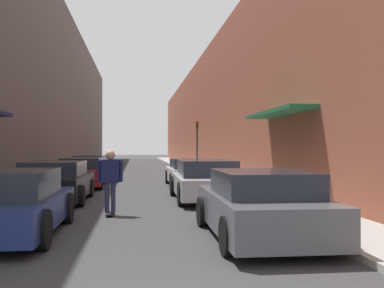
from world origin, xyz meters
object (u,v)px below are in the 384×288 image
(parked_car_left_2, at_px, (82,173))
(parked_car_left_3, at_px, (90,167))
(parked_car_left_0, at_px, (9,204))
(traffic_light, at_px, (197,141))
(parked_car_right_2, at_px, (189,172))
(parked_car_right_0, at_px, (260,205))
(parked_car_right_1, at_px, (205,181))
(skateboarder, at_px, (110,175))
(parked_car_left_1, at_px, (55,182))

(parked_car_left_2, xyz_separation_m, parked_car_left_3, (-0.20, 5.16, -0.00))
(parked_car_left_0, xyz_separation_m, traffic_light, (6.21, 17.55, 1.51))
(parked_car_left_2, xyz_separation_m, parked_car_right_2, (4.76, -0.04, -0.02))
(parked_car_right_0, bearing_deg, parked_car_right_1, 90.88)
(parked_car_right_2, distance_m, skateboarder, 8.72)
(parked_car_left_0, bearing_deg, parked_car_right_2, 65.30)
(parked_car_left_3, relative_size, parked_car_right_2, 1.13)
(parked_car_left_1, relative_size, traffic_light, 1.31)
(parked_car_left_3, relative_size, parked_car_right_1, 1.01)
(parked_car_left_1, height_order, parked_car_right_0, parked_car_left_1)
(parked_car_right_0, distance_m, skateboarder, 4.37)
(parked_car_right_1, relative_size, skateboarder, 2.73)
(skateboarder, bearing_deg, traffic_light, 73.76)
(parked_car_left_1, height_order, parked_car_right_1, parked_car_right_1)
(parked_car_left_2, xyz_separation_m, parked_car_right_1, (4.63, -5.41, 0.02))
(parked_car_left_3, xyz_separation_m, skateboarder, (1.91, -13.36, 0.40))
(parked_car_left_2, bearing_deg, parked_car_right_2, -0.49)
(parked_car_left_1, bearing_deg, parked_car_left_3, 90.08)
(parked_car_left_1, bearing_deg, skateboarder, -57.48)
(parked_car_right_2, relative_size, traffic_light, 1.25)
(skateboarder, bearing_deg, parked_car_right_2, 69.49)
(parked_car_left_0, distance_m, parked_car_right_0, 4.86)
(parked_car_right_2, height_order, skateboarder, skateboarder)
(parked_car_right_2, height_order, traffic_light, traffic_light)
(parked_car_left_0, bearing_deg, parked_car_left_2, 89.54)
(parked_car_left_1, distance_m, skateboarder, 3.54)
(parked_car_right_1, distance_m, skateboarder, 4.05)
(skateboarder, distance_m, traffic_light, 15.85)
(parked_car_left_2, relative_size, parked_car_right_1, 1.02)
(parked_car_left_0, xyz_separation_m, parked_car_left_1, (-0.10, 5.34, 0.00))
(parked_car_left_2, bearing_deg, parked_car_left_3, 92.20)
(parked_car_left_2, height_order, skateboarder, skateboarder)
(parked_car_left_3, distance_m, parked_car_right_2, 7.18)
(parked_car_left_0, height_order, skateboarder, skateboarder)
(parked_car_left_0, relative_size, parked_car_left_3, 0.93)
(parked_car_left_1, bearing_deg, parked_car_right_1, -2.21)
(parked_car_left_0, distance_m, parked_car_right_1, 6.99)
(parked_car_right_0, xyz_separation_m, parked_car_right_1, (-0.09, 5.93, 0.02))
(parked_car_left_2, relative_size, parked_car_right_2, 1.15)
(parked_car_left_2, xyz_separation_m, parked_car_right_0, (4.72, -11.34, 0.00))
(parked_car_left_1, xyz_separation_m, skateboarder, (1.89, -2.97, 0.39))
(parked_car_right_2, bearing_deg, skateboarder, -110.51)
(parked_car_right_1, bearing_deg, parked_car_left_3, 114.53)
(parked_car_left_3, height_order, skateboarder, skateboarder)
(traffic_light, bearing_deg, parked_car_right_2, -101.04)
(parked_car_right_0, bearing_deg, parked_car_left_0, 170.85)
(parked_car_left_3, xyz_separation_m, parked_car_right_0, (4.92, -16.50, 0.00))
(parked_car_left_1, xyz_separation_m, parked_car_right_2, (4.94, 5.19, -0.03))
(parked_car_left_1, distance_m, parked_car_right_1, 4.81)
(parked_car_left_0, height_order, parked_car_left_1, parked_car_left_1)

